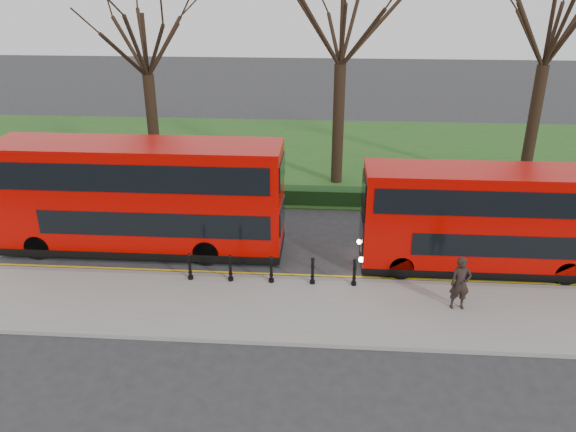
# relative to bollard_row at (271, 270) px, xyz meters

# --- Properties ---
(ground) EXTENTS (120.00, 120.00, 0.00)m
(ground) POSITION_rel_bollard_row_xyz_m (0.45, 1.35, -0.65)
(ground) COLOR #28282B
(ground) RESTS_ON ground
(pavement) EXTENTS (60.00, 4.00, 0.15)m
(pavement) POSITION_rel_bollard_row_xyz_m (0.45, -1.65, -0.57)
(pavement) COLOR gray
(pavement) RESTS_ON ground
(kerb) EXTENTS (60.00, 0.25, 0.16)m
(kerb) POSITION_rel_bollard_row_xyz_m (0.45, 0.35, -0.57)
(kerb) COLOR slate
(kerb) RESTS_ON ground
(grass_verge) EXTENTS (60.00, 18.00, 0.06)m
(grass_verge) POSITION_rel_bollard_row_xyz_m (0.45, 16.35, -0.62)
(grass_verge) COLOR #234E1A
(grass_verge) RESTS_ON ground
(hedge) EXTENTS (60.00, 0.90, 0.80)m
(hedge) POSITION_rel_bollard_row_xyz_m (0.45, 8.15, -0.25)
(hedge) COLOR black
(hedge) RESTS_ON ground
(yellow_line_outer) EXTENTS (60.00, 0.10, 0.01)m
(yellow_line_outer) POSITION_rel_bollard_row_xyz_m (0.45, 0.65, -0.64)
(yellow_line_outer) COLOR yellow
(yellow_line_outer) RESTS_ON ground
(yellow_line_inner) EXTENTS (60.00, 0.10, 0.01)m
(yellow_line_inner) POSITION_rel_bollard_row_xyz_m (0.45, 0.85, -0.64)
(yellow_line_inner) COLOR yellow
(yellow_line_inner) RESTS_ON ground
(tree_left) EXTENTS (6.67, 6.67, 10.43)m
(tree_left) POSITION_rel_bollard_row_xyz_m (-7.55, 11.35, 6.92)
(tree_left) COLOR black
(tree_left) RESTS_ON ground
(tree_mid) EXTENTS (7.39, 7.39, 11.55)m
(tree_mid) POSITION_rel_bollard_row_xyz_m (2.45, 11.35, 7.75)
(tree_mid) COLOR black
(tree_mid) RESTS_ON ground
(tree_right) EXTENTS (7.46, 7.46, 11.66)m
(tree_right) POSITION_rel_bollard_row_xyz_m (12.45, 11.35, 7.82)
(tree_right) COLOR black
(tree_right) RESTS_ON ground
(bollard_row) EXTENTS (6.17, 0.15, 1.00)m
(bollard_row) POSITION_rel_bollard_row_xyz_m (0.00, 0.00, 0.00)
(bollard_row) COLOR black
(bollard_row) RESTS_ON pavement
(bus_lead) EXTENTS (11.40, 2.62, 4.54)m
(bus_lead) POSITION_rel_bollard_row_xyz_m (-5.51, 2.58, 1.64)
(bus_lead) COLOR #AD0500
(bus_lead) RESTS_ON ground
(bus_rear) EXTENTS (10.08, 2.32, 4.01)m
(bus_rear) POSITION_rel_bollard_row_xyz_m (8.35, 1.91, 1.37)
(bus_rear) COLOR #AD0500
(bus_rear) RESTS_ON ground
(pedestrian) EXTENTS (0.71, 0.49, 1.87)m
(pedestrian) POSITION_rel_bollard_row_xyz_m (6.45, -1.27, 0.44)
(pedestrian) COLOR black
(pedestrian) RESTS_ON pavement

